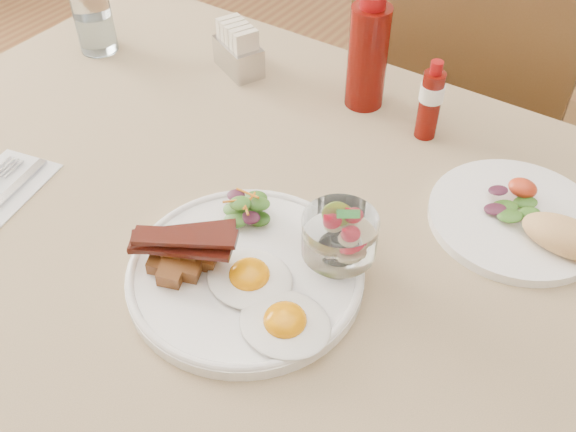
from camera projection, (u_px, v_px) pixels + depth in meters
The scene contains 12 objects.
table at pixel (283, 277), 0.88m from camera, with size 1.33×0.88×0.75m.
chair_far at pixel (458, 123), 1.37m from camera, with size 0.42×0.42×0.93m.
main_plate at pixel (246, 274), 0.76m from camera, with size 0.28×0.28×0.02m, color white.
fried_eggs at pixel (267, 299), 0.71m from camera, with size 0.19×0.14×0.03m.
bacon_potato_pile at pixel (181, 252), 0.73m from camera, with size 0.13×0.10×0.06m.
side_salad at pixel (246, 210), 0.80m from camera, with size 0.07×0.07×0.04m.
fruit_cup at pixel (340, 236), 0.72m from camera, with size 0.09×0.09×0.09m.
second_plate at pixel (528, 221), 0.81m from camera, with size 0.23×0.22×0.06m.
ketchup_bottle at pixel (368, 55), 0.97m from camera, with size 0.07×0.07×0.18m.
hot_sauce_bottle at pixel (430, 101), 0.92m from camera, with size 0.04×0.04×0.12m.
sugar_caddy at pixel (238, 51), 1.07m from camera, with size 0.11×0.08×0.08m.
water_glass at pixel (94, 23), 1.11m from camera, with size 0.07×0.07×0.11m.
Camera 1 is at (0.33, -0.47, 1.34)m, focal length 40.00 mm.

